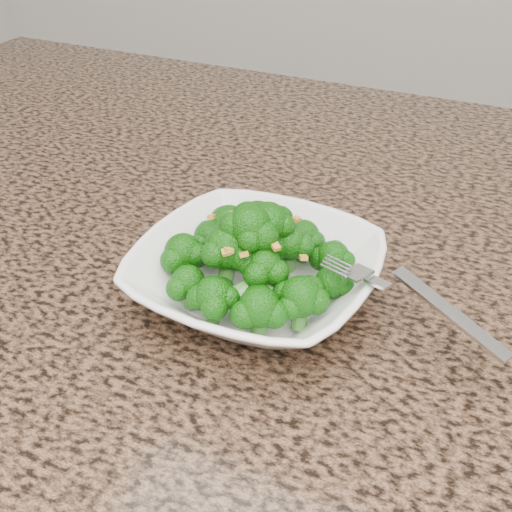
% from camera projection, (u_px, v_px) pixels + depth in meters
% --- Properties ---
extents(granite_counter, '(1.64, 1.04, 0.03)m').
position_uv_depth(granite_counter, '(292.00, 264.00, 0.68)').
color(granite_counter, brown).
rests_on(granite_counter, cabinet).
extents(bowl, '(0.23, 0.23, 0.05)m').
position_uv_depth(bowl, '(256.00, 276.00, 0.59)').
color(bowl, white).
rests_on(bowl, granite_counter).
extents(broccoli_pile, '(0.20, 0.20, 0.07)m').
position_uv_depth(broccoli_pile, '(256.00, 219.00, 0.56)').
color(broccoli_pile, '#135C0A').
rests_on(broccoli_pile, bowl).
extents(garlic_topping, '(0.12, 0.12, 0.01)m').
position_uv_depth(garlic_topping, '(256.00, 181.00, 0.54)').
color(garlic_topping, gold).
rests_on(garlic_topping, broccoli_pile).
extents(fork, '(0.18, 0.10, 0.01)m').
position_uv_depth(fork, '(383.00, 284.00, 0.53)').
color(fork, silver).
rests_on(fork, bowl).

